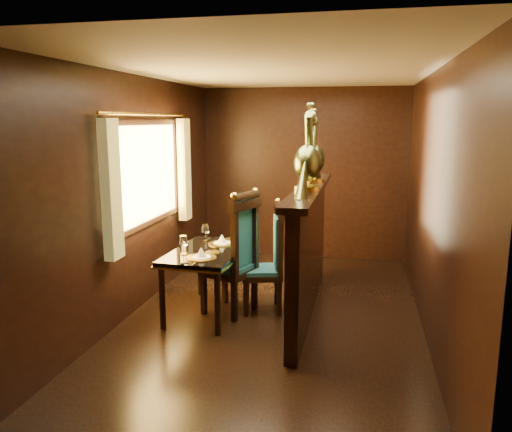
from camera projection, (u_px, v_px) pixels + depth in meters
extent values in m
plane|color=black|center=(273.00, 318.00, 5.20)|extent=(5.00, 5.00, 0.00)
cube|color=black|center=(303.00, 174.00, 7.36)|extent=(3.00, 0.04, 2.50)
cube|color=black|center=(189.00, 275.00, 2.56)|extent=(3.00, 0.04, 2.50)
cube|color=black|center=(134.00, 195.00, 5.27)|extent=(0.04, 5.00, 2.50)
cube|color=black|center=(432.00, 205.00, 4.65)|extent=(0.04, 5.00, 2.50)
cube|color=beige|center=(275.00, 70.00, 4.72)|extent=(3.00, 5.00, 0.04)
cube|color=#FFC672|center=(146.00, 174.00, 5.52)|extent=(0.01, 1.70, 1.05)
cube|color=#F2B441|center=(111.00, 190.00, 4.57)|extent=(0.10, 0.22, 1.30)
cube|color=#F2B441|center=(184.00, 170.00, 6.44)|extent=(0.10, 0.22, 1.30)
cylinder|color=gold|center=(150.00, 114.00, 5.38)|extent=(0.03, 2.20, 0.03)
cube|color=black|center=(309.00, 252.00, 5.29)|extent=(0.12, 2.60, 1.30)
cube|color=#343017|center=(303.00, 248.00, 5.30)|extent=(0.02, 2.20, 0.95)
cube|color=black|center=(310.00, 189.00, 5.17)|extent=(0.26, 2.70, 0.06)
cube|color=black|center=(207.00, 252.00, 5.23)|extent=(0.74, 1.18, 0.04)
cube|color=gold|center=(207.00, 255.00, 5.24)|extent=(0.76, 1.20, 0.02)
cylinder|color=black|center=(162.00, 298.00, 4.88)|extent=(0.06, 0.06, 0.63)
cylinder|color=black|center=(217.00, 304.00, 4.74)|extent=(0.06, 0.06, 0.63)
cylinder|color=black|center=(200.00, 269.00, 5.86)|extent=(0.06, 0.06, 0.63)
cylinder|color=black|center=(247.00, 272.00, 5.72)|extent=(0.06, 0.06, 0.63)
cylinder|color=orange|center=(201.00, 258.00, 4.92)|extent=(0.30, 0.30, 0.01)
cone|color=white|center=(201.00, 252.00, 4.91)|extent=(0.11, 0.11, 0.10)
cylinder|color=orange|center=(222.00, 243.00, 5.49)|extent=(0.30, 0.30, 0.01)
cone|color=white|center=(222.00, 239.00, 5.48)|extent=(0.11, 0.11, 0.10)
cylinder|color=silver|center=(180.00, 246.00, 5.26)|extent=(0.03, 0.03, 0.06)
cylinder|color=silver|center=(187.00, 245.00, 5.32)|extent=(0.03, 0.03, 0.06)
cube|color=black|center=(229.00, 271.00, 5.30)|extent=(0.60, 0.60, 0.06)
cube|color=#165B64|center=(229.00, 267.00, 5.29)|extent=(0.54, 0.54, 0.05)
cube|color=#165B64|center=(245.00, 237.00, 5.12)|extent=(0.16, 0.36, 0.61)
cube|color=black|center=(204.00, 295.00, 5.28)|extent=(0.05, 0.05, 0.42)
cube|color=black|center=(234.00, 302.00, 5.08)|extent=(0.05, 0.05, 0.42)
cube|color=black|center=(225.00, 285.00, 5.61)|extent=(0.05, 0.05, 0.42)
cube|color=black|center=(254.00, 291.00, 5.40)|extent=(0.05, 0.05, 0.42)
sphere|color=gold|center=(234.00, 196.00, 4.87)|extent=(0.07, 0.07, 0.07)
sphere|color=gold|center=(255.00, 191.00, 5.19)|extent=(0.07, 0.07, 0.07)
cube|color=black|center=(262.00, 274.00, 5.36)|extent=(0.52, 0.52, 0.06)
cube|color=#165B64|center=(262.00, 270.00, 5.35)|extent=(0.47, 0.47, 0.05)
cube|color=#165B64|center=(279.00, 242.00, 5.30)|extent=(0.12, 0.33, 0.54)
cube|color=black|center=(246.00, 299.00, 5.22)|extent=(0.05, 0.05, 0.38)
cube|color=black|center=(279.00, 299.00, 5.23)|extent=(0.05, 0.05, 0.38)
cube|color=black|center=(245.00, 288.00, 5.56)|extent=(0.05, 0.05, 0.38)
cube|color=black|center=(276.00, 288.00, 5.58)|extent=(0.05, 0.05, 0.38)
sphere|color=gold|center=(281.00, 207.00, 5.05)|extent=(0.06, 0.06, 0.06)
sphere|color=gold|center=(278.00, 201.00, 5.39)|extent=(0.06, 0.06, 0.06)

